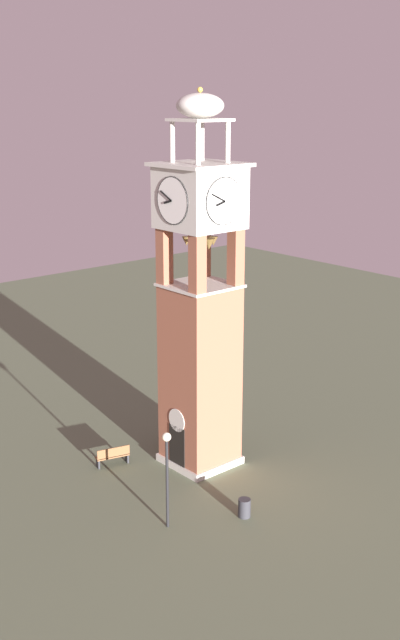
{
  "coord_description": "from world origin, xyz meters",
  "views": [
    {
      "loc": [
        25.34,
        -22.0,
        16.84
      ],
      "look_at": [
        0.0,
        0.0,
        7.07
      ],
      "focal_mm": 43.33,
      "sensor_mm": 36.0,
      "label": 1
    }
  ],
  "objects_px": {
    "clock_tower": "(200,318)",
    "trash_bin": "(244,508)",
    "park_bench": "(113,456)",
    "lamp_post": "(167,463)"
  },
  "relations": [
    {
      "from": "park_bench",
      "to": "trash_bin",
      "type": "relative_size",
      "value": 2.07
    },
    {
      "from": "lamp_post",
      "to": "trash_bin",
      "type": "relative_size",
      "value": 5.18
    },
    {
      "from": "clock_tower",
      "to": "trash_bin",
      "type": "relative_size",
      "value": 21.5
    },
    {
      "from": "lamp_post",
      "to": "trash_bin",
      "type": "height_order",
      "value": "lamp_post"
    },
    {
      "from": "clock_tower",
      "to": "park_bench",
      "type": "xyz_separation_m",
      "value": [
        -2.44,
        -3.35,
        -6.69
      ]
    },
    {
      "from": "park_bench",
      "to": "lamp_post",
      "type": "height_order",
      "value": "lamp_post"
    },
    {
      "from": "trash_bin",
      "to": "park_bench",
      "type": "bearing_deg",
      "value": -168.85
    },
    {
      "from": "clock_tower",
      "to": "park_bench",
      "type": "relative_size",
      "value": 10.37
    },
    {
      "from": "lamp_post",
      "to": "trash_bin",
      "type": "distance_m",
      "value": 4.07
    },
    {
      "from": "park_bench",
      "to": "trash_bin",
      "type": "bearing_deg",
      "value": 11.15
    }
  ]
}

